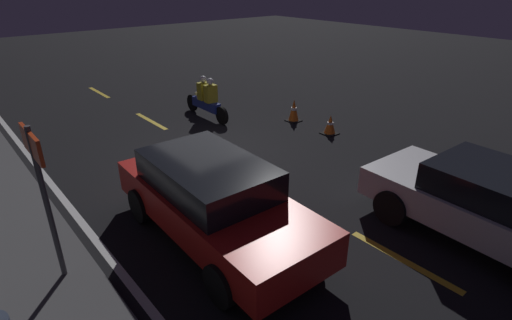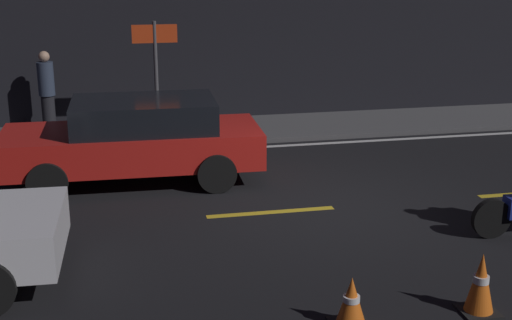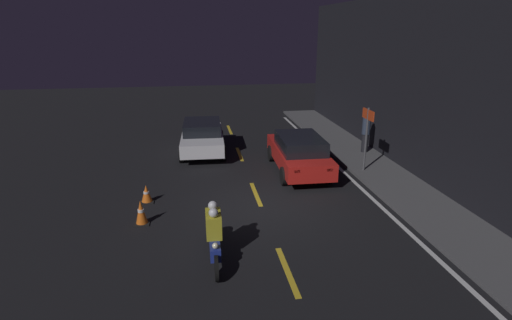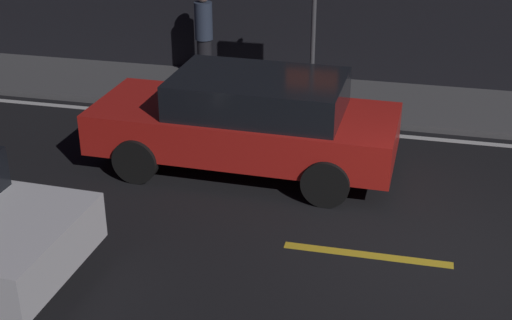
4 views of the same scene
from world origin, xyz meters
The scene contains 15 objects.
ground_plane centered at (0.00, 0.00, 0.00)m, with size 56.00×56.00×0.00m, color black.
raised_curb centered at (0.00, 4.97, 0.06)m, with size 28.00×2.09×0.11m.
building_front centered at (0.00, 6.17, 3.27)m, with size 28.00×0.30×6.53m.
lane_dash_a centered at (-10.00, 0.00, 0.00)m, with size 2.00×0.14×0.01m.
lane_dash_b centered at (-5.50, 0.00, 0.00)m, with size 2.00×0.14×0.01m.
lane_dash_c centered at (-1.00, 0.00, 0.00)m, with size 2.00×0.14×0.01m.
lane_dash_d centered at (3.50, 0.00, 0.00)m, with size 2.00×0.14×0.01m.
lane_solid_kerb centered at (0.00, 3.68, 0.00)m, with size 25.20×0.14×0.01m.
sedan_white centered at (-6.06, -1.57, 0.74)m, with size 4.11×2.03×1.37m.
taxi_red centered at (-2.94, 1.97, 0.77)m, with size 4.43×1.95×1.44m.
motorcycle centered at (2.63, -1.60, 0.63)m, with size 2.34×0.37×1.35m.
traffic_cone_near centered at (-0.92, -3.52, 0.28)m, with size 0.43×0.43×0.58m.
traffic_cone_mid centered at (0.58, -3.52, 0.35)m, with size 0.42×0.42×0.71m.
pedestrian centered at (-4.63, 5.40, 1.00)m, with size 0.34×0.34×1.73m.
shop_sign centered at (-2.39, 4.39, 1.80)m, with size 0.90×0.08×2.40m.
Camera 3 is at (11.11, -1.96, 5.26)m, focal length 28.00 mm.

